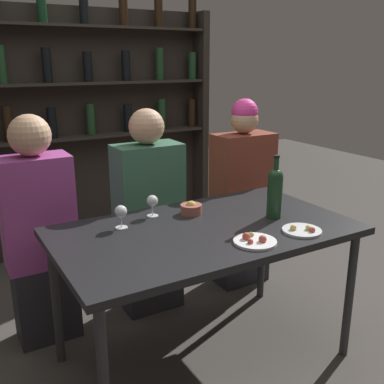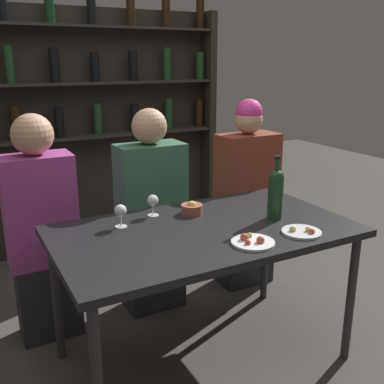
{
  "view_description": "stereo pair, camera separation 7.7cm",
  "coord_description": "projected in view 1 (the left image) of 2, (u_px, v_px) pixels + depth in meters",
  "views": [
    {
      "loc": [
        -1.09,
        -1.74,
        1.53
      ],
      "look_at": [
        0.0,
        0.13,
        0.89
      ],
      "focal_mm": 42.0,
      "sensor_mm": 36.0,
      "label": 1
    },
    {
      "loc": [
        -1.02,
        -1.78,
        1.53
      ],
      "look_at": [
        0.0,
        0.13,
        0.89
      ],
      "focal_mm": 42.0,
      "sensor_mm": 36.0,
      "label": 2
    }
  ],
  "objects": [
    {
      "name": "food_plate_0",
      "position": [
        254.0,
        241.0,
        2.01
      ],
      "size": [
        0.2,
        0.2,
        0.04
      ],
      "color": "white",
      "rests_on": "dining_table"
    },
    {
      "name": "ground_plane",
      "position": [
        204.0,
        357.0,
        2.4
      ],
      "size": [
        10.0,
        10.0,
        0.0
      ],
      "primitive_type": "plane",
      "color": "#47423D"
    },
    {
      "name": "dining_table",
      "position": [
        205.0,
        239.0,
        2.21
      ],
      "size": [
        1.45,
        0.83,
        0.74
      ],
      "color": "black",
      "rests_on": "ground_plane"
    },
    {
      "name": "seated_person_center",
      "position": [
        149.0,
        218.0,
        2.74
      ],
      "size": [
        0.4,
        0.22,
        1.26
      ],
      "color": "#26262B",
      "rests_on": "ground_plane"
    },
    {
      "name": "wine_glass_0",
      "position": [
        152.0,
        202.0,
        2.33
      ],
      "size": [
        0.06,
        0.06,
        0.11
      ],
      "color": "silver",
      "rests_on": "dining_table"
    },
    {
      "name": "seated_person_right",
      "position": [
        242.0,
        199.0,
        3.08
      ],
      "size": [
        0.41,
        0.22,
        1.29
      ],
      "color": "#26262B",
      "rests_on": "ground_plane"
    },
    {
      "name": "snack_bowl",
      "position": [
        191.0,
        208.0,
        2.38
      ],
      "size": [
        0.11,
        0.11,
        0.07
      ],
      "color": "#995142",
      "rests_on": "dining_table"
    },
    {
      "name": "wine_bottle",
      "position": [
        275.0,
        191.0,
        2.3
      ],
      "size": [
        0.08,
        0.08,
        0.33
      ],
      "color": "#19381E",
      "rests_on": "dining_table"
    },
    {
      "name": "wine_rack_wall",
      "position": [
        89.0,
        120.0,
        3.54
      ],
      "size": [
        2.06,
        0.21,
        2.03
      ],
      "color": "#28231E",
      "rests_on": "ground_plane"
    },
    {
      "name": "seated_person_left",
      "position": [
        40.0,
        237.0,
        2.43
      ],
      "size": [
        0.37,
        0.22,
        1.27
      ],
      "color": "#26262B",
      "rests_on": "ground_plane"
    },
    {
      "name": "food_plate_1",
      "position": [
        302.0,
        230.0,
        2.14
      ],
      "size": [
        0.19,
        0.19,
        0.04
      ],
      "color": "silver",
      "rests_on": "dining_table"
    },
    {
      "name": "wine_glass_1",
      "position": [
        121.0,
        213.0,
        2.17
      ],
      "size": [
        0.06,
        0.06,
        0.12
      ],
      "color": "silver",
      "rests_on": "dining_table"
    }
  ]
}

